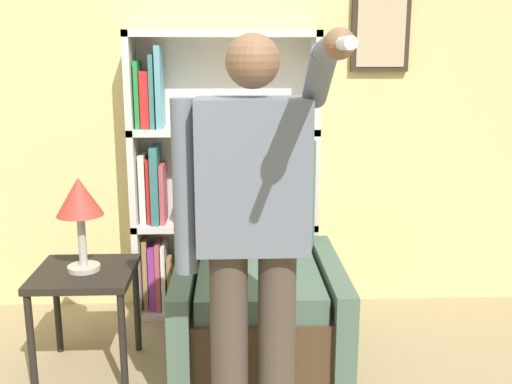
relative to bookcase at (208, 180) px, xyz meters
The scene contains 6 objects.
wall_back 0.57m from the bookcase, 124.70° to the left, with size 8.00×0.11×2.80m.
bookcase is the anchor object (origin of this frame).
armchair 0.90m from the bookcase, 68.18° to the right, with size 0.85×0.92×1.17m.
person_standing 1.47m from the bookcase, 81.23° to the right, with size 0.57×0.78×1.70m.
side_table 1.03m from the bookcase, 129.17° to the right, with size 0.49×0.49×0.56m.
table_lamp 0.96m from the bookcase, 129.17° to the right, with size 0.23×0.23×0.48m.
Camera 1 is at (0.27, -1.76, 1.63)m, focal length 42.00 mm.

